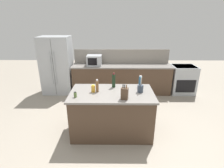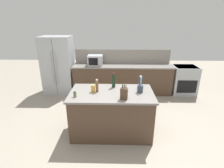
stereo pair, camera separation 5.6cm
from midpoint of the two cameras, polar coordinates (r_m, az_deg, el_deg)
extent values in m
plane|color=gray|center=(4.03, 0.28, -15.09)|extent=(14.00, 14.00, 0.00)
cube|color=#4C3828|center=(5.80, 3.69, 1.44)|extent=(3.15, 0.62, 0.90)
cube|color=gray|center=(5.66, 3.80, 5.93)|extent=(3.19, 0.66, 0.04)
cube|color=gray|center=(5.91, 3.74, 9.05)|extent=(3.15, 0.03, 0.46)
cube|color=#4C3828|center=(3.79, 0.30, -9.56)|extent=(1.65, 0.91, 0.90)
cube|color=gray|center=(3.57, 0.31, -3.03)|extent=(1.71, 0.97, 0.04)
cube|color=#ADB2B7|center=(6.00, -16.90, 5.93)|extent=(0.95, 0.72, 1.84)
cube|color=#2D2D2D|center=(5.67, -17.98, 4.98)|extent=(0.01, 0.00, 1.75)
cylinder|color=#ADB2B7|center=(5.68, -18.61, 4.92)|extent=(0.02, 0.02, 1.01)
cylinder|color=#ADB2B7|center=(5.64, -17.46, 4.95)|extent=(0.02, 0.02, 1.01)
cube|color=#ADB2B7|center=(6.21, 22.62, 1.27)|extent=(0.76, 0.64, 0.92)
cube|color=black|center=(5.97, 23.52, -0.82)|extent=(0.61, 0.01, 0.41)
cube|color=black|center=(6.09, 23.20, 5.26)|extent=(0.68, 0.58, 0.02)
cube|color=#ADB2B7|center=(5.65, -5.21, 7.75)|extent=(0.46, 0.38, 0.32)
cube|color=black|center=(5.47, -5.87, 7.29)|extent=(0.29, 0.01, 0.23)
cube|color=#4C3828|center=(3.24, 4.44, -3.17)|extent=(0.15, 0.13, 0.22)
cylinder|color=black|center=(3.19, 3.94, -0.73)|extent=(0.02, 0.02, 0.07)
cylinder|color=black|center=(3.19, 4.51, -0.78)|extent=(0.02, 0.02, 0.07)
cylinder|color=brown|center=(3.18, 5.09, -0.84)|extent=(0.02, 0.02, 0.07)
cylinder|color=#333D4C|center=(3.59, 9.60, -1.56)|extent=(0.12, 0.12, 0.15)
cylinder|color=olive|center=(3.55, 9.97, 0.82)|extent=(0.01, 0.05, 0.18)
cylinder|color=black|center=(3.54, 9.45, 0.79)|extent=(0.01, 0.05, 0.18)
cylinder|color=#B2B2B7|center=(3.52, 9.82, 0.68)|extent=(0.01, 0.03, 0.18)
cylinder|color=gold|center=(3.58, -5.79, -1.56)|extent=(0.08, 0.08, 0.14)
cylinder|color=gold|center=(3.55, -5.83, -0.41)|extent=(0.05, 0.05, 0.02)
cylinder|color=#3384BC|center=(3.88, 9.65, 0.71)|extent=(0.07, 0.07, 0.22)
cylinder|color=white|center=(3.84, 9.76, 2.46)|extent=(0.04, 0.04, 0.03)
cylinder|color=brown|center=(3.56, -4.49, -0.77)|extent=(0.06, 0.06, 0.24)
cylinder|color=#B2B2B7|center=(3.51, -4.55, 1.25)|extent=(0.04, 0.04, 0.03)
cylinder|color=black|center=(3.79, 0.96, 1.03)|extent=(0.08, 0.08, 0.29)
cylinder|color=#4C1919|center=(3.73, 0.97, 3.36)|extent=(0.05, 0.05, 0.03)
cylinder|color=#567038|center=(3.42, -11.56, -3.41)|extent=(0.06, 0.06, 0.09)
cylinder|color=black|center=(3.39, -11.63, -2.57)|extent=(0.04, 0.04, 0.02)
camera|label=1|loc=(0.03, -89.59, 0.16)|focal=28.00mm
camera|label=2|loc=(0.03, 90.41, -0.16)|focal=28.00mm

